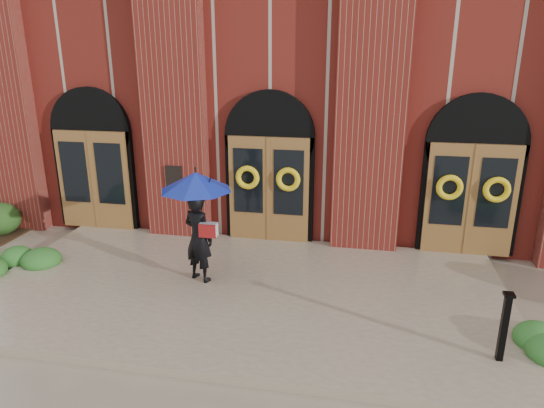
# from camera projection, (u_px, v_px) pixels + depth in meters

# --- Properties ---
(ground) EXTENTS (90.00, 90.00, 0.00)m
(ground) POSITION_uv_depth(u_px,v_px,m) (241.00, 298.00, 9.29)
(ground) COLOR gray
(ground) RESTS_ON ground
(landing) EXTENTS (10.00, 5.30, 0.15)m
(landing) POSITION_uv_depth(u_px,v_px,m) (243.00, 291.00, 9.41)
(landing) COLOR tan
(landing) RESTS_ON ground
(church_building) EXTENTS (16.20, 12.53, 7.00)m
(church_building) POSITION_uv_depth(u_px,v_px,m) (304.00, 82.00, 16.45)
(church_building) COLOR maroon
(church_building) RESTS_ON ground
(man_with_umbrella) EXTENTS (1.82, 1.82, 2.21)m
(man_with_umbrella) POSITION_uv_depth(u_px,v_px,m) (197.00, 206.00, 9.25)
(man_with_umbrella) COLOR black
(man_with_umbrella) RESTS_ON landing
(metal_post) EXTENTS (0.15, 0.15, 1.10)m
(metal_post) POSITION_uv_depth(u_px,v_px,m) (504.00, 326.00, 7.02)
(metal_post) COLOR black
(metal_post) RESTS_ON landing
(hedge_front_left) EXTENTS (1.28, 1.10, 0.45)m
(hedge_front_left) POSITION_uv_depth(u_px,v_px,m) (4.00, 265.00, 10.15)
(hedge_front_left) COLOR #265A1F
(hedge_front_left) RESTS_ON ground
(hedge_front_right) EXTENTS (1.27, 1.09, 0.45)m
(hedge_front_right) POSITION_uv_depth(u_px,v_px,m) (542.00, 336.00, 7.66)
(hedge_front_right) COLOR #2A6524
(hedge_front_right) RESTS_ON ground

